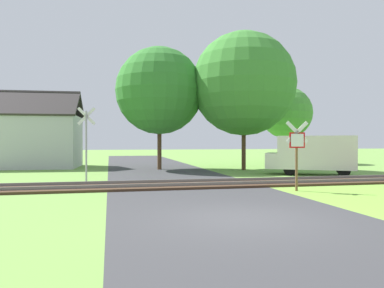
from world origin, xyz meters
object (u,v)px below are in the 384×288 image
at_px(house, 32,140).
at_px(tree_far, 286,113).
at_px(crossing_sign_far, 86,139).
at_px(tree_center, 159,91).
at_px(stop_sign_near, 297,149).
at_px(mail_truck, 313,153).
at_px(tree_right, 244,84).

distance_m(house, tree_far, 21.26).
relative_size(crossing_sign_far, tree_far, 0.53).
relative_size(tree_far, tree_center, 0.81).
height_order(stop_sign_near, mail_truck, stop_sign_near).
xyz_separation_m(crossing_sign_far, house, (-4.47, 10.76, -0.00)).
bearing_deg(tree_right, tree_far, 46.28).
relative_size(stop_sign_near, tree_right, 0.29).
distance_m(crossing_sign_far, tree_far, 20.80).
distance_m(crossing_sign_far, house, 11.65).
bearing_deg(stop_sign_near, house, -42.57).
relative_size(crossing_sign_far, house, 0.50).
xyz_separation_m(stop_sign_near, tree_far, (8.45, 17.73, 2.86)).
bearing_deg(crossing_sign_far, tree_far, 44.90).
relative_size(crossing_sign_far, mail_truck, 0.69).
height_order(crossing_sign_far, tree_right, tree_right).
xyz_separation_m(stop_sign_near, mail_truck, (4.37, 6.27, -0.40)).
distance_m(crossing_sign_far, mail_truck, 12.57).
height_order(crossing_sign_far, mail_truck, crossing_sign_far).
xyz_separation_m(house, tree_center, (8.90, -3.91, 3.33)).
bearing_deg(tree_far, mail_truck, -109.61).
distance_m(tree_center, mail_truck, 10.89).
height_order(stop_sign_near, tree_far, tree_far).
bearing_deg(mail_truck, tree_far, 10.60).
xyz_separation_m(stop_sign_near, house, (-12.61, 16.19, 0.42)).
xyz_separation_m(tree_right, tree_center, (-5.56, 1.45, -0.45)).
bearing_deg(stop_sign_near, crossing_sign_far, -24.20).
bearing_deg(tree_far, tree_center, -155.87).
distance_m(stop_sign_near, tree_far, 19.85).
distance_m(house, tree_center, 10.28).
height_order(stop_sign_near, house, house).
xyz_separation_m(tree_far, tree_center, (-12.16, -5.45, 0.89)).
bearing_deg(house, tree_far, 7.52).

